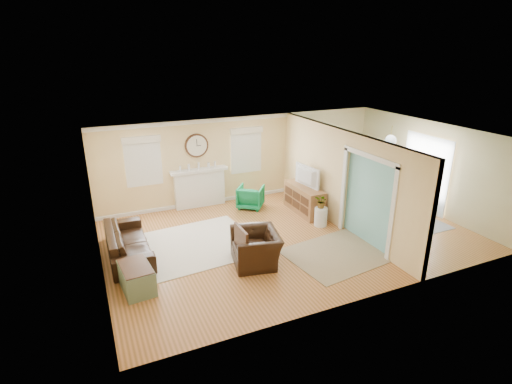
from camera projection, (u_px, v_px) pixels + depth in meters
floor at (289, 235)px, 10.24m from camera, size 9.00×9.00×0.00m
wall_back at (244, 158)px, 12.36m from camera, size 9.00×0.02×2.60m
wall_front at (370, 238)px, 7.22m from camera, size 9.00×0.02×2.60m
wall_left at (95, 218)px, 8.07m from camera, size 0.02×6.00×2.60m
wall_right at (428, 166)px, 11.51m from camera, size 0.02×6.00×2.60m
ceiling at (292, 135)px, 9.34m from camera, size 9.00×6.00×0.02m
partition at (336, 175)px, 10.59m from camera, size 0.17×6.00×2.60m
fireplace at (200, 187)px, 11.93m from camera, size 1.70×0.30×1.17m
wall_clock at (197, 146)px, 11.57m from camera, size 0.70×0.07×0.70m
window_left at (143, 158)px, 11.03m from camera, size 1.05×0.13×1.42m
window_right at (246, 147)px, 12.22m from camera, size 1.05×0.13×1.42m
french_doors at (425, 173)px, 11.56m from camera, size 0.06×1.70×2.20m
pendant at (391, 140)px, 10.63m from camera, size 0.30×0.30×0.55m
rug_cream at (195, 245)px, 9.73m from camera, size 3.04×2.69×0.02m
rug_jute at (337, 254)px, 9.29m from camera, size 2.44×2.09×0.01m
rug_grey at (384, 216)px, 11.40m from camera, size 2.32×2.90×0.01m
sofa at (128, 242)px, 9.15m from camera, size 0.90×2.28×0.66m
eames_chair at (256, 248)px, 8.82m from camera, size 1.20×1.31×0.73m
green_chair at (251, 197)px, 11.90m from camera, size 1.01×1.02×0.67m
trunk at (137, 278)px, 7.87m from camera, size 0.64×0.97×0.53m
credenza at (304, 199)px, 11.53m from camera, size 0.52×1.53×0.80m
tv at (304, 176)px, 11.28m from camera, size 0.27×1.04×0.59m
garden_stool at (321, 217)px, 10.71m from camera, size 0.35×0.35×0.51m
potted_plant at (322, 201)px, 10.56m from camera, size 0.41×0.43×0.38m
dining_table at (385, 206)px, 11.30m from camera, size 1.31×1.86×0.59m
dining_chair_n at (359, 185)px, 12.12m from camera, size 0.55×0.55×1.02m
dining_chair_s at (416, 213)px, 10.16m from camera, size 0.46×0.46×0.98m
dining_chair_w at (366, 202)px, 10.93m from camera, size 0.47×0.47×0.91m
dining_chair_e at (403, 195)px, 11.37m from camera, size 0.44×0.44×0.96m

